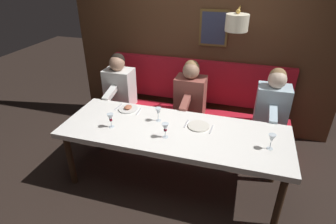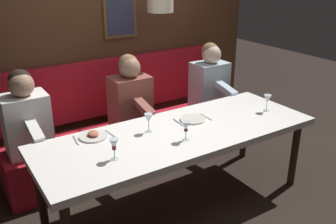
% 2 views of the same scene
% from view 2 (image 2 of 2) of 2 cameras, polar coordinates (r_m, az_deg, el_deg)
% --- Properties ---
extents(ground_plane, '(12.00, 12.00, 0.00)m').
position_cam_2_polar(ground_plane, '(3.59, 1.56, -13.73)').
color(ground_plane, black).
extents(dining_table, '(0.90, 2.48, 0.74)m').
position_cam_2_polar(dining_table, '(3.24, 1.68, -3.98)').
color(dining_table, white).
rests_on(dining_table, ground_plane).
extents(banquette_bench, '(0.52, 2.68, 0.45)m').
position_cam_2_polar(banquette_bench, '(4.13, -5.37, -5.04)').
color(banquette_bench, red).
rests_on(banquette_bench, ground_plane).
extents(back_wall_panel, '(0.59, 3.88, 2.90)m').
position_cam_2_polar(back_wall_panel, '(4.27, -9.49, 11.86)').
color(back_wall_panel, '#51331E').
rests_on(back_wall_panel, ground_plane).
extents(diner_nearest, '(0.60, 0.40, 0.79)m').
position_cam_2_polar(diner_nearest, '(4.43, 6.44, 5.08)').
color(diner_nearest, silver).
rests_on(diner_nearest, banquette_bench).
extents(diner_near, '(0.60, 0.40, 0.79)m').
position_cam_2_polar(diner_near, '(3.89, -5.81, 2.64)').
color(diner_near, '#934C42').
rests_on(diner_near, banquette_bench).
extents(diner_middle, '(0.60, 0.40, 0.79)m').
position_cam_2_polar(diner_middle, '(3.57, -20.98, -0.54)').
color(diner_middle, white).
rests_on(diner_middle, banquette_bench).
extents(place_setting_0, '(0.24, 0.31, 0.01)m').
position_cam_2_polar(place_setting_0, '(3.44, 3.82, -1.10)').
color(place_setting_0, silver).
rests_on(place_setting_0, dining_table).
extents(place_setting_1, '(0.24, 0.32, 0.05)m').
position_cam_2_polar(place_setting_1, '(3.16, -11.35, -3.55)').
color(place_setting_1, silver).
rests_on(place_setting_1, dining_table).
extents(wine_glass_0, '(0.07, 0.07, 0.16)m').
position_cam_2_polar(wine_glass_0, '(3.74, 14.99, 1.86)').
color(wine_glass_0, silver).
rests_on(wine_glass_0, dining_table).
extents(wine_glass_1, '(0.07, 0.07, 0.16)m').
position_cam_2_polar(wine_glass_1, '(2.76, -8.30, -5.02)').
color(wine_glass_1, silver).
rests_on(wine_glass_1, dining_table).
extents(wine_glass_2, '(0.07, 0.07, 0.16)m').
position_cam_2_polar(wine_glass_2, '(3.02, 2.77, -2.29)').
color(wine_glass_2, silver).
rests_on(wine_glass_2, dining_table).
extents(wine_glass_3, '(0.07, 0.07, 0.16)m').
position_cam_2_polar(wine_glass_3, '(3.16, -3.00, -1.08)').
color(wine_glass_3, silver).
rests_on(wine_glass_3, dining_table).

